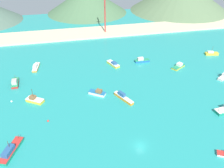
{
  "coord_description": "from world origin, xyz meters",
  "views": [
    {
      "loc": [
        -20.56,
        -49.13,
        58.25
      ],
      "look_at": [
        -1.04,
        38.91,
        0.33
      ],
      "focal_mm": 36.23,
      "sensor_mm": 36.0,
      "label": 1
    }
  ],
  "objects_px": {
    "buoy_1": "(48,121)",
    "fishing_boat_10": "(113,64)",
    "fishing_boat_1": "(224,76)",
    "fishing_boat_6": "(142,60)",
    "buoy_0": "(12,101)",
    "fishing_boat_7": "(11,151)",
    "fishing_boat_5": "(15,83)",
    "fishing_boat_8": "(35,100)",
    "fishing_boat_11": "(98,93)",
    "radio_tower": "(105,11)",
    "fishing_boat_3": "(36,67)",
    "fishing_boat_14": "(123,97)",
    "fishing_boat_0": "(211,53)",
    "fishing_boat_2": "(179,66)"
  },
  "relations": [
    {
      "from": "fishing_boat_5",
      "to": "fishing_boat_11",
      "type": "height_order",
      "value": "fishing_boat_5"
    },
    {
      "from": "fishing_boat_1",
      "to": "fishing_boat_10",
      "type": "relative_size",
      "value": 0.83
    },
    {
      "from": "fishing_boat_3",
      "to": "fishing_boat_11",
      "type": "relative_size",
      "value": 1.3
    },
    {
      "from": "fishing_boat_8",
      "to": "buoy_0",
      "type": "distance_m",
      "value": 9.99
    },
    {
      "from": "fishing_boat_0",
      "to": "fishing_boat_11",
      "type": "bearing_deg",
      "value": -160.48
    },
    {
      "from": "fishing_boat_5",
      "to": "buoy_0",
      "type": "height_order",
      "value": "fishing_boat_5"
    },
    {
      "from": "fishing_boat_5",
      "to": "fishing_boat_8",
      "type": "relative_size",
      "value": 1.11
    },
    {
      "from": "fishing_boat_1",
      "to": "fishing_boat_7",
      "type": "xyz_separation_m",
      "value": [
        -96.06,
        -26.58,
        0.11
      ]
    },
    {
      "from": "fishing_boat_1",
      "to": "fishing_boat_2",
      "type": "bearing_deg",
      "value": 138.09
    },
    {
      "from": "buoy_1",
      "to": "fishing_boat_8",
      "type": "bearing_deg",
      "value": 112.24
    },
    {
      "from": "fishing_boat_11",
      "to": "fishing_boat_14",
      "type": "height_order",
      "value": "fishing_boat_14"
    },
    {
      "from": "buoy_0",
      "to": "fishing_boat_8",
      "type": "bearing_deg",
      "value": -12.26
    },
    {
      "from": "fishing_boat_3",
      "to": "fishing_boat_14",
      "type": "xyz_separation_m",
      "value": [
        38.46,
        -36.78,
        0.12
      ]
    },
    {
      "from": "fishing_boat_0",
      "to": "fishing_boat_1",
      "type": "height_order",
      "value": "fishing_boat_1"
    },
    {
      "from": "fishing_boat_5",
      "to": "fishing_boat_7",
      "type": "distance_m",
      "value": 43.02
    },
    {
      "from": "fishing_boat_2",
      "to": "radio_tower",
      "type": "distance_m",
      "value": 67.95
    },
    {
      "from": "fishing_boat_1",
      "to": "fishing_boat_3",
      "type": "xyz_separation_m",
      "value": [
        -91.68,
        30.62,
        -0.07
      ]
    },
    {
      "from": "fishing_boat_8",
      "to": "fishing_boat_11",
      "type": "relative_size",
      "value": 1.04
    },
    {
      "from": "fishing_boat_10",
      "to": "buoy_1",
      "type": "relative_size",
      "value": 11.41
    },
    {
      "from": "buoy_1",
      "to": "fishing_boat_10",
      "type": "bearing_deg",
      "value": 48.59
    },
    {
      "from": "fishing_boat_0",
      "to": "buoy_0",
      "type": "bearing_deg",
      "value": -168.08
    },
    {
      "from": "fishing_boat_11",
      "to": "fishing_boat_0",
      "type": "bearing_deg",
      "value": 19.52
    },
    {
      "from": "fishing_boat_5",
      "to": "fishing_boat_11",
      "type": "bearing_deg",
      "value": -24.34
    },
    {
      "from": "fishing_boat_1",
      "to": "fishing_boat_3",
      "type": "distance_m",
      "value": 96.66
    },
    {
      "from": "fishing_boat_14",
      "to": "buoy_1",
      "type": "relative_size",
      "value": 12.9
    },
    {
      "from": "fishing_boat_8",
      "to": "fishing_boat_2",
      "type": "bearing_deg",
      "value": 11.42
    },
    {
      "from": "fishing_boat_6",
      "to": "fishing_boat_11",
      "type": "xyz_separation_m",
      "value": [
        -29.44,
        -26.11,
        -0.01
      ]
    },
    {
      "from": "fishing_boat_3",
      "to": "fishing_boat_5",
      "type": "relative_size",
      "value": 1.13
    },
    {
      "from": "fishing_boat_8",
      "to": "buoy_1",
      "type": "height_order",
      "value": "fishing_boat_8"
    },
    {
      "from": "fishing_boat_0",
      "to": "fishing_boat_3",
      "type": "distance_m",
      "value": 101.52
    },
    {
      "from": "fishing_boat_1",
      "to": "fishing_boat_14",
      "type": "xyz_separation_m",
      "value": [
        -53.22,
        -6.16,
        0.05
      ]
    },
    {
      "from": "buoy_1",
      "to": "buoy_0",
      "type": "bearing_deg",
      "value": 133.97
    },
    {
      "from": "fishing_boat_11",
      "to": "radio_tower",
      "type": "bearing_deg",
      "value": 76.39
    },
    {
      "from": "fishing_boat_10",
      "to": "fishing_boat_11",
      "type": "distance_m",
      "value": 28.75
    },
    {
      "from": "fishing_boat_1",
      "to": "fishing_boat_6",
      "type": "distance_m",
      "value": 42.63
    },
    {
      "from": "fishing_boat_6",
      "to": "radio_tower",
      "type": "bearing_deg",
      "value": 102.86
    },
    {
      "from": "fishing_boat_3",
      "to": "fishing_boat_8",
      "type": "bearing_deg",
      "value": -87.52
    },
    {
      "from": "radio_tower",
      "to": "fishing_boat_14",
      "type": "bearing_deg",
      "value": -95.61
    },
    {
      "from": "fishing_boat_14",
      "to": "fishing_boat_7",
      "type": "bearing_deg",
      "value": -154.52
    },
    {
      "from": "buoy_0",
      "to": "fishing_boat_7",
      "type": "bearing_deg",
      "value": -82.05
    },
    {
      "from": "buoy_0",
      "to": "fishing_boat_5",
      "type": "bearing_deg",
      "value": 90.98
    },
    {
      "from": "fishing_boat_0",
      "to": "buoy_0",
      "type": "height_order",
      "value": "fishing_boat_0"
    },
    {
      "from": "fishing_boat_2",
      "to": "fishing_boat_14",
      "type": "height_order",
      "value": "fishing_boat_14"
    },
    {
      "from": "fishing_boat_7",
      "to": "fishing_boat_1",
      "type": "bearing_deg",
      "value": 15.47
    },
    {
      "from": "fishing_boat_1",
      "to": "fishing_boat_6",
      "type": "xyz_separation_m",
      "value": [
        -34.04,
        25.67,
        0.04
      ]
    },
    {
      "from": "fishing_boat_7",
      "to": "buoy_0",
      "type": "bearing_deg",
      "value": 97.95
    },
    {
      "from": "fishing_boat_8",
      "to": "radio_tower",
      "type": "xyz_separation_m",
      "value": [
        45.1,
        74.6,
        15.24
      ]
    },
    {
      "from": "fishing_boat_6",
      "to": "fishing_boat_7",
      "type": "relative_size",
      "value": 0.74
    },
    {
      "from": "fishing_boat_3",
      "to": "fishing_boat_6",
      "type": "xyz_separation_m",
      "value": [
        57.64,
        -4.95,
        0.1
      ]
    },
    {
      "from": "fishing_boat_7",
      "to": "fishing_boat_11",
      "type": "bearing_deg",
      "value": 38.74
    }
  ]
}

